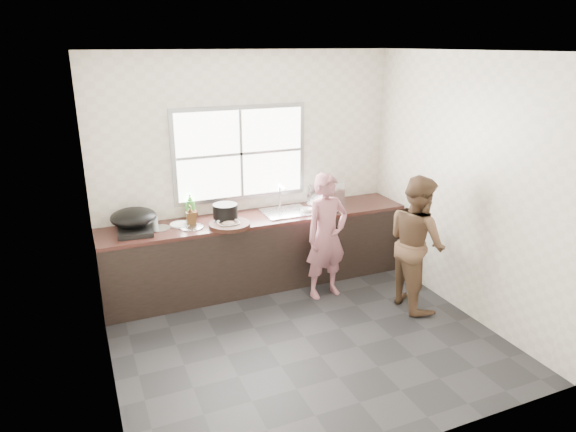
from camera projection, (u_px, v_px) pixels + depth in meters
name	position (u px, v px, depth m)	size (l,w,h in m)	color
floor	(304.00, 337.00, 5.09)	(3.60, 3.20, 0.01)	#252527
ceiling	(308.00, 50.00, 4.22)	(3.60, 3.20, 0.01)	silver
wall_back	(249.00, 169.00, 6.05)	(3.60, 0.01, 2.70)	silver
wall_left	(95.00, 235.00, 3.98)	(0.01, 3.20, 2.70)	beige
wall_right	(463.00, 186.00, 5.32)	(0.01, 3.20, 2.70)	beige
wall_front	(413.00, 278.00, 3.25)	(3.60, 0.01, 2.70)	beige
cabinet	(259.00, 252.00, 6.08)	(3.60, 0.62, 0.82)	black
countertop	(258.00, 218.00, 5.94)	(3.60, 0.64, 0.04)	#351A15
sink	(286.00, 212.00, 6.06)	(0.55, 0.45, 0.02)	silver
faucet	(280.00, 196.00, 6.19)	(0.02, 0.02, 0.30)	silver
window_frame	(240.00, 153.00, 5.94)	(1.60, 0.05, 1.10)	#9EA0A5
window_glazing	(241.00, 154.00, 5.92)	(1.50, 0.01, 1.00)	white
woman	(326.00, 240.00, 5.74)	(0.49, 0.32, 1.34)	#A9656E
person_side	(416.00, 242.00, 5.50)	(0.72, 0.56, 1.47)	brown
cutting_board	(230.00, 225.00, 5.59)	(0.45, 0.45, 0.04)	black
cleaver	(224.00, 220.00, 5.68)	(0.22, 0.11, 0.01)	silver
bowl_mince	(229.00, 224.00, 5.58)	(0.24, 0.24, 0.06)	silver
bowl_crabs	(330.00, 210.00, 6.07)	(0.19, 0.19, 0.06)	white
bowl_held	(307.00, 210.00, 6.08)	(0.18, 0.18, 0.06)	white
black_pot	(225.00, 213.00, 5.74)	(0.28, 0.28, 0.20)	black
plate_food	(181.00, 224.00, 5.64)	(0.23, 0.23, 0.02)	silver
bottle_green	(190.00, 206.00, 5.79)	(0.12, 0.12, 0.31)	green
bottle_brown_tall	(191.00, 216.00, 5.63)	(0.09, 0.09, 0.21)	#422910
bottle_brown_short	(192.00, 212.00, 5.82)	(0.13, 0.13, 0.17)	#3C200F
glass_jar	(155.00, 221.00, 5.63)	(0.07, 0.07, 0.09)	silver
burner	(136.00, 231.00, 5.38)	(0.35, 0.35, 0.05)	black
wok	(133.00, 217.00, 5.44)	(0.48, 0.48, 0.18)	black
dish_rack	(326.00, 195.00, 6.26)	(0.39, 0.27, 0.29)	white
pot_lid_left	(160.00, 228.00, 5.53)	(0.24, 0.24, 0.01)	silver
pot_lid_right	(191.00, 227.00, 5.56)	(0.25, 0.25, 0.01)	#BABDC2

